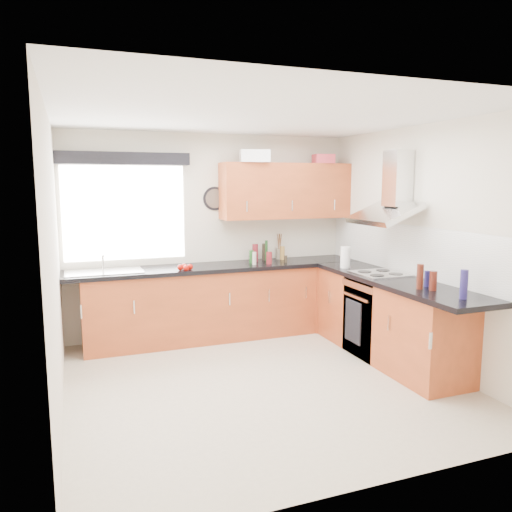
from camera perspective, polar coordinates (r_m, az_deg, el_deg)
name	(u,v)px	position (r m, az deg, el deg)	size (l,w,h in m)	color
ground_plane	(263,382)	(4.96, 0.75, -14.21)	(3.60, 3.60, 0.00)	beige
ceiling	(263,115)	(4.62, 0.82, 15.79)	(3.60, 3.60, 0.02)	white
wall_back	(211,235)	(6.32, -5.15, 2.41)	(3.60, 0.02, 2.50)	silver
wall_front	(373,294)	(3.04, 13.20, -4.27)	(3.60, 0.02, 2.50)	silver
wall_left	(54,265)	(4.32, -22.08, -0.96)	(0.02, 3.60, 2.50)	silver
wall_right	(422,245)	(5.53, 18.44, 1.15)	(0.02, 3.60, 2.50)	silver
window	(125,213)	(6.10, -14.75, 4.77)	(1.40, 0.02, 1.10)	white
window_blind	(124,158)	(6.00, -14.89, 10.74)	(1.50, 0.18, 0.14)	black
splashback	(403,249)	(5.77, 16.47, 0.82)	(0.01, 3.00, 0.54)	white
base_cab_back	(210,304)	(6.16, -5.23, -5.50)	(3.00, 0.58, 0.86)	#953E1C
base_cab_corner	(327,294)	(6.74, 8.07, -4.34)	(0.60, 0.60, 0.86)	#953E1C
base_cab_right	(387,320)	(5.63, 14.77, -7.08)	(0.58, 2.10, 0.86)	#953E1C
worktop_back	(218,267)	(6.09, -4.35, -1.29)	(3.60, 0.62, 0.05)	black
worktop_right	(397,281)	(5.41, 15.78, -2.81)	(0.62, 2.42, 0.05)	black
sink	(104,268)	(5.85, -16.96, -1.37)	(0.84, 0.46, 0.10)	silver
oven	(378,317)	(5.75, 13.82, -6.79)	(0.56, 0.58, 0.85)	black
hob_plate	(380,274)	(5.64, 14.00, -1.95)	(0.52, 0.52, 0.01)	silver
extractor_hood	(391,195)	(5.61, 15.15, 6.72)	(0.52, 0.78, 0.66)	silver
upper_cabinets	(286,191)	(6.44, 3.45, 7.44)	(1.70, 0.35, 0.70)	#953E1C
washing_machine	(186,310)	(6.12, -8.00, -6.17)	(0.51, 0.50, 0.75)	white
wall_clock	(215,199)	(6.29, -4.71, 6.55)	(0.30, 0.30, 0.04)	black
casserole	(254,156)	(6.18, -0.19, 11.34)	(0.35, 0.26, 0.15)	white
storage_box	(323,159)	(6.59, 7.70, 10.94)	(0.25, 0.21, 0.11)	#C53642
utensil_pot	(279,254)	(6.56, 2.68, 0.25)	(0.10, 0.10, 0.14)	#786B59
kitchen_roll	(345,257)	(5.95, 10.17, -0.15)	(0.11, 0.11, 0.25)	white
tomato_cluster	(185,267)	(5.78, -8.11, -1.27)	(0.15, 0.15, 0.07)	#A10B04
jar_0	(266,250)	(6.42, 1.19, 0.64)	(0.04, 0.04, 0.26)	#194418
jar_1	(286,259)	(6.26, 3.40, -0.36)	(0.04, 0.04, 0.09)	#2F271A
jar_2	(254,258)	(6.09, -0.19, -0.27)	(0.05, 0.05, 0.16)	#B9AD9E
jar_3	(282,253)	(6.50, 3.03, 0.35)	(0.06, 0.06, 0.18)	#A77D39
jar_4	(255,253)	(6.33, -0.09, 0.37)	(0.07, 0.07, 0.22)	maroon
jar_5	(251,257)	(6.21, -0.53, -0.08)	(0.06, 0.06, 0.16)	#1A4619
jar_6	(265,252)	(6.45, 1.03, 0.48)	(0.07, 0.07, 0.22)	black
jar_7	(269,258)	(6.15, 1.51, -0.23)	(0.07, 0.07, 0.15)	maroon
bottle_0	(420,277)	(4.94, 18.24, -2.25)	(0.06, 0.06, 0.24)	#4E1B10
bottle_1	(427,279)	(5.09, 18.95, -2.47)	(0.05, 0.05, 0.15)	#1C174E
bottle_2	(433,281)	(4.93, 19.59, -2.68)	(0.07, 0.07, 0.18)	#541A11
bottle_3	(464,284)	(4.66, 22.66, -3.00)	(0.07, 0.07, 0.26)	navy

